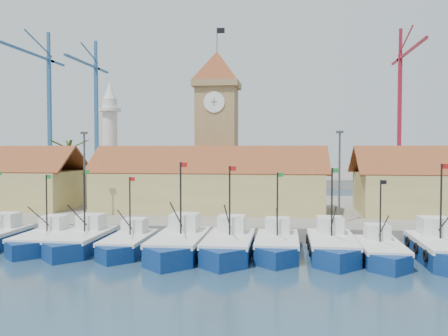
# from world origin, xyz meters

# --- Properties ---
(ground) EXTENTS (400.00, 400.00, 0.00)m
(ground) POSITION_xyz_m (0.00, 0.00, 0.00)
(ground) COLOR navy
(ground) RESTS_ON ground
(quay) EXTENTS (140.00, 32.00, 1.50)m
(quay) POSITION_xyz_m (0.00, 24.00, 0.75)
(quay) COLOR gray
(quay) RESTS_ON ground
(terminal) EXTENTS (240.00, 80.00, 2.00)m
(terminal) POSITION_xyz_m (0.00, 110.00, 1.00)
(terminal) COLOR gray
(terminal) RESTS_ON ground
(boat_1) EXTENTS (3.31, 9.06, 6.86)m
(boat_1) POSITION_xyz_m (-12.17, 3.14, 0.71)
(boat_1) COLOR navy
(boat_1) RESTS_ON ground
(boat_2) EXTENTS (3.54, 9.70, 7.34)m
(boat_2) POSITION_xyz_m (-8.59, 2.86, 0.76)
(boat_2) COLOR navy
(boat_2) RESTS_ON ground
(boat_3) EXTENTS (3.25, 8.92, 6.75)m
(boat_3) POSITION_xyz_m (-4.37, 2.52, 0.70)
(boat_3) COLOR navy
(boat_3) RESTS_ON ground
(boat_4) EXTENTS (3.91, 10.72, 8.11)m
(boat_4) POSITION_xyz_m (0.15, 1.81, 0.84)
(boat_4) COLOR navy
(boat_4) RESTS_ON ground
(boat_5) EXTENTS (3.76, 10.29, 7.78)m
(boat_5) POSITION_xyz_m (4.21, 2.09, 0.80)
(boat_5) COLOR navy
(boat_5) RESTS_ON ground
(boat_6) EXTENTS (3.47, 9.51, 7.20)m
(boat_6) POSITION_xyz_m (8.11, 3.04, 0.74)
(boat_6) COLOR navy
(boat_6) RESTS_ON ground
(boat_7) EXTENTS (3.68, 10.07, 7.62)m
(boat_7) POSITION_xyz_m (12.56, 2.93, 0.79)
(boat_7) COLOR navy
(boat_7) RESTS_ON ground
(boat_8) EXTENTS (3.23, 8.85, 6.70)m
(boat_8) POSITION_xyz_m (16.21, 1.85, 0.69)
(boat_8) COLOR navy
(boat_8) RESTS_ON ground
(boat_9) EXTENTS (3.89, 10.65, 8.06)m
(boat_9) POSITION_xyz_m (20.93, 2.26, 0.83)
(boat_9) COLOR navy
(boat_9) RESTS_ON ground
(hall_center) EXTENTS (27.04, 10.13, 7.61)m
(hall_center) POSITION_xyz_m (0.00, 20.00, 3.99)
(hall_center) COLOR #C9BD6E
(hall_center) RESTS_ON quay
(clock_tower) EXTENTS (5.80, 5.80, 22.70)m
(clock_tower) POSITION_xyz_m (0.00, 26.00, 11.96)
(clock_tower) COLOR #A18353
(clock_tower) RESTS_ON quay
(minaret) EXTENTS (3.00, 3.00, 16.30)m
(minaret) POSITION_xyz_m (-15.00, 28.00, 9.73)
(minaret) COLOR silver
(minaret) RESTS_ON quay
(palm_tree) EXTENTS (5.60, 5.03, 8.39)m
(palm_tree) POSITION_xyz_m (-20.00, 26.00, 6.25)
(palm_tree) COLOR brown
(palm_tree) RESTS_ON quay
(lamp_posts) EXTENTS (80.70, 0.25, 9.03)m
(lamp_posts) POSITION_xyz_m (0.50, 12.00, 6.48)
(lamp_posts) COLOR #3F3F44
(lamp_posts) RESTS_ON quay
(crane_blue_far) EXTENTS (1.00, 36.45, 40.60)m
(crane_blue_far) POSITION_xyz_m (-60.24, 99.96, 24.83)
(crane_blue_far) COLOR #2A5682
(crane_blue_far) RESTS_ON terminal
(crane_blue_near) EXTENTS (1.00, 31.42, 39.06)m
(crane_blue_near) POSITION_xyz_m (-48.26, 106.69, 23.58)
(crane_blue_near) COLOR #2A5682
(crane_blue_near) RESTS_ON terminal
(crane_red_right) EXTENTS (1.00, 36.06, 39.48)m
(crane_red_right) POSITION_xyz_m (39.88, 102.98, 24.17)
(crane_red_right) COLOR maroon
(crane_red_right) RESTS_ON terminal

